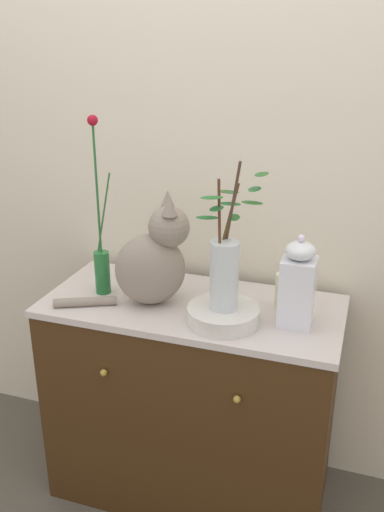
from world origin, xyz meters
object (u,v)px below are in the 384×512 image
(vase_slim_green, at_px, (101,256))
(vase_glass_clear, at_px, (225,269))
(cat_sitting, at_px, (153,260))
(jar_lidded_porcelain, at_px, (298,285))
(bowl_porcelain, at_px, (223,315))
(sideboard, at_px, (192,400))
(candle_pillar, at_px, (281,291))

(vase_slim_green, height_order, vase_glass_clear, vase_slim_green)
(cat_sitting, bearing_deg, jar_lidded_porcelain, -0.19)
(bowl_porcelain, bearing_deg, sideboard, 144.31)
(vase_slim_green, bearing_deg, jar_lidded_porcelain, -1.67)
(bowl_porcelain, relative_size, jar_lidded_porcelain, 0.77)
(sideboard, bearing_deg, candle_pillar, 13.49)
(bowl_porcelain, height_order, candle_pillar, candle_pillar)
(vase_slim_green, relative_size, bowl_porcelain, 2.68)
(vase_slim_green, bearing_deg, sideboard, 3.04)
(vase_slim_green, xyz_separation_m, bowl_porcelain, (0.48, -0.08, -0.12))
(sideboard, relative_size, candle_pillar, 7.77)
(sideboard, height_order, vase_slim_green, vase_slim_green)
(sideboard, height_order, cat_sitting, cat_sitting)
(vase_slim_green, bearing_deg, bowl_porcelain, -9.98)
(sideboard, distance_m, jar_lidded_porcelain, 0.67)
(vase_slim_green, distance_m, bowl_porcelain, 0.50)
(bowl_porcelain, xyz_separation_m, candle_pillar, (0.16, 0.18, 0.03))
(jar_lidded_porcelain, distance_m, candle_pillar, 0.15)
(sideboard, xyz_separation_m, jar_lidded_porcelain, (0.37, -0.04, 0.55))
(vase_slim_green, height_order, bowl_porcelain, vase_slim_green)
(cat_sitting, relative_size, bowl_porcelain, 1.93)
(sideboard, distance_m, vase_glass_clear, 0.63)
(candle_pillar, bearing_deg, vase_glass_clear, -132.49)
(candle_pillar, bearing_deg, cat_sitting, -165.70)
(bowl_porcelain, bearing_deg, cat_sitting, 166.37)
(bowl_porcelain, bearing_deg, jar_lidded_porcelain, 15.77)
(cat_sitting, relative_size, vase_glass_clear, 0.94)
(vase_slim_green, bearing_deg, vase_glass_clear, -9.66)
(cat_sitting, height_order, vase_slim_green, vase_slim_green)
(vase_glass_clear, bearing_deg, candle_pillar, 47.51)
(cat_sitting, height_order, bowl_porcelain, cat_sitting)
(sideboard, relative_size, cat_sitting, 2.29)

